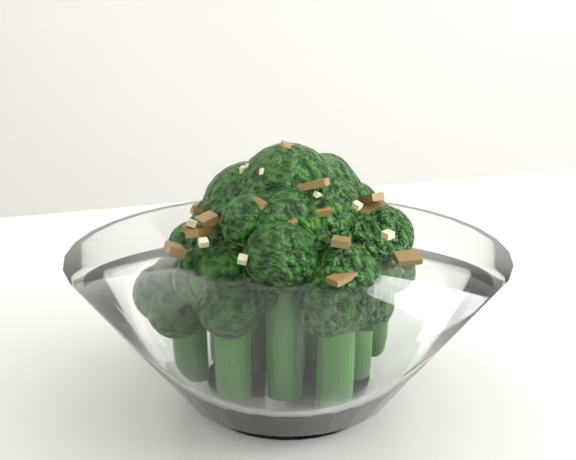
{
  "coord_description": "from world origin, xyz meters",
  "views": [
    {
      "loc": [
        -0.06,
        -0.42,
        0.98
      ],
      "look_at": [
        -0.08,
        0.0,
        0.85
      ],
      "focal_mm": 50.0,
      "sensor_mm": 36.0,
      "label": 1
    }
  ],
  "objects": [
    {
      "name": "broccoli_dish",
      "position": [
        -0.08,
        0.0,
        0.81
      ],
      "size": [
        0.24,
        0.24,
        0.15
      ],
      "color": "white",
      "rests_on": "table"
    },
    {
      "name": "table",
      "position": [
        -0.12,
        0.06,
        0.68
      ],
      "size": [
        1.42,
        1.21,
        0.75
      ],
      "color": "white",
      "rests_on": "ground"
    }
  ]
}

